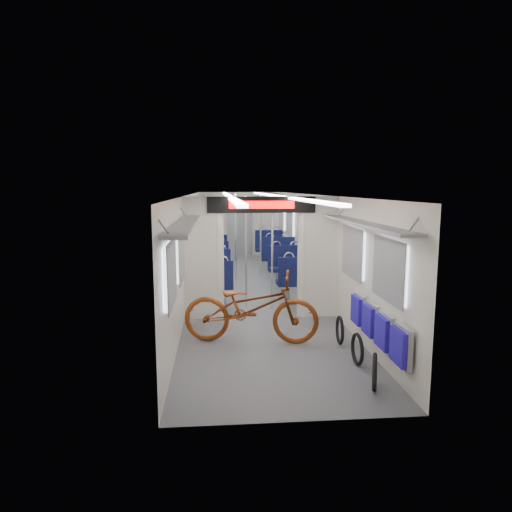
# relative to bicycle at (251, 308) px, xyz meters

# --- Properties ---
(carriage) EXTENTS (12.00, 12.02, 2.31)m
(carriage) POSITION_rel_bicycle_xyz_m (0.30, 3.16, 0.93)
(carriage) COLOR #515456
(carriage) RESTS_ON ground
(bicycle) EXTENTS (2.26, 1.12, 1.14)m
(bicycle) POSITION_rel_bicycle_xyz_m (0.00, 0.00, 0.00)
(bicycle) COLOR brown
(bicycle) RESTS_ON ground
(flip_bench) EXTENTS (0.12, 2.09, 0.50)m
(flip_bench) POSITION_rel_bicycle_xyz_m (1.65, -1.15, 0.01)
(flip_bench) COLOR gray
(flip_bench) RESTS_ON carriage
(bike_hoop_a) EXTENTS (0.20, 0.46, 0.47)m
(bike_hoop_a) POSITION_rel_bicycle_xyz_m (1.37, -1.90, -0.36)
(bike_hoop_a) COLOR black
(bike_hoop_a) RESTS_ON ground
(bike_hoop_b) EXTENTS (0.06, 0.46, 0.46)m
(bike_hoop_b) POSITION_rel_bicycle_xyz_m (1.41, -1.08, -0.36)
(bike_hoop_b) COLOR black
(bike_hoop_b) RESTS_ON ground
(bike_hoop_c) EXTENTS (0.08, 0.46, 0.46)m
(bike_hoop_c) POSITION_rel_bicycle_xyz_m (1.39, -0.23, -0.36)
(bike_hoop_c) COLOR black
(bike_hoop_c) RESTS_ON ground
(seat_bay_near_left) EXTENTS (0.88, 1.95, 1.06)m
(seat_bay_near_left) POSITION_rel_bicycle_xyz_m (-0.63, 3.23, -0.04)
(seat_bay_near_left) COLOR #0C1037
(seat_bay_near_left) RESTS_ON ground
(seat_bay_near_right) EXTENTS (0.91, 2.09, 1.11)m
(seat_bay_near_right) POSITION_rel_bicycle_xyz_m (1.24, 3.47, -0.02)
(seat_bay_near_right) COLOR #0C1037
(seat_bay_near_right) RESTS_ON ground
(seat_bay_far_left) EXTENTS (0.88, 1.92, 1.05)m
(seat_bay_far_left) POSITION_rel_bicycle_xyz_m (-0.63, 6.79, -0.05)
(seat_bay_far_left) COLOR #0C1037
(seat_bay_far_left) RESTS_ON ground
(seat_bay_far_right) EXTENTS (0.96, 2.29, 1.17)m
(seat_bay_far_right) POSITION_rel_bicycle_xyz_m (1.24, 7.07, 0.00)
(seat_bay_far_right) COLOR #0C1037
(seat_bay_far_right) RESTS_ON ground
(stanchion_near_left) EXTENTS (0.04, 0.04, 2.30)m
(stanchion_near_left) POSITION_rel_bicycle_xyz_m (0.06, 2.12, 0.58)
(stanchion_near_left) COLOR silver
(stanchion_near_left) RESTS_ON ground
(stanchion_near_right) EXTENTS (0.04, 0.04, 2.30)m
(stanchion_near_right) POSITION_rel_bicycle_xyz_m (0.58, 1.96, 0.58)
(stanchion_near_right) COLOR silver
(stanchion_near_right) RESTS_ON ground
(stanchion_far_left) EXTENTS (0.04, 0.04, 2.30)m
(stanchion_far_left) POSITION_rel_bicycle_xyz_m (-0.02, 5.05, 0.58)
(stanchion_far_left) COLOR silver
(stanchion_far_left) RESTS_ON ground
(stanchion_far_right) EXTENTS (0.04, 0.04, 2.30)m
(stanchion_far_right) POSITION_rel_bicycle_xyz_m (0.67, 5.31, 0.58)
(stanchion_far_right) COLOR silver
(stanchion_far_right) RESTS_ON ground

